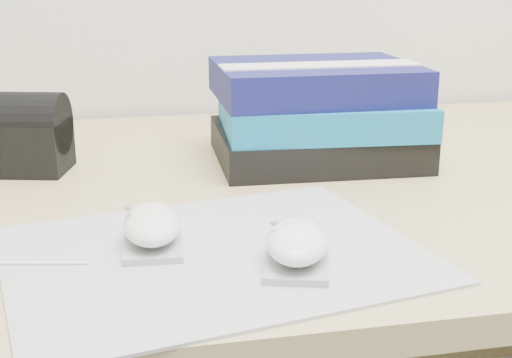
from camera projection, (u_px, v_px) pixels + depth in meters
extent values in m
cube|color=tan|center=(281.00, 187.00, 0.92)|extent=(1.60, 0.80, 0.03)
cube|color=tan|center=(233.00, 307.00, 1.39)|extent=(1.52, 0.03, 0.35)
cube|color=gray|center=(214.00, 254.00, 0.67)|extent=(0.43, 0.36, 0.00)
cube|color=#98989A|center=(153.00, 241.00, 0.69)|extent=(0.06, 0.10, 0.01)
ellipsoid|color=white|center=(152.00, 224.00, 0.68)|extent=(0.06, 0.10, 0.03)
ellipsoid|color=gray|center=(128.00, 208.00, 0.67)|extent=(0.01, 0.01, 0.01)
cube|color=#9A9A9C|center=(297.00, 259.00, 0.65)|extent=(0.08, 0.11, 0.01)
ellipsoid|color=white|center=(298.00, 240.00, 0.64)|extent=(0.08, 0.11, 0.03)
ellipsoid|color=gray|center=(274.00, 223.00, 0.63)|extent=(0.01, 0.01, 0.01)
cube|color=black|center=(316.00, 144.00, 0.99)|extent=(0.28, 0.23, 0.04)
cube|color=#0E6D9E|center=(321.00, 113.00, 0.97)|extent=(0.28, 0.23, 0.04)
cube|color=#11134D|center=(315.00, 81.00, 0.96)|extent=(0.27, 0.21, 0.05)
cube|color=silver|center=(320.00, 65.00, 0.94)|extent=(0.26, 0.06, 0.00)
cube|color=black|center=(21.00, 146.00, 0.93)|extent=(0.13, 0.11, 0.07)
cylinder|color=black|center=(19.00, 123.00, 0.92)|extent=(0.13, 0.11, 0.08)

